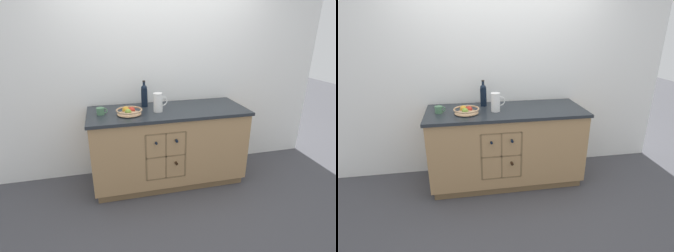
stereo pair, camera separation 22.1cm
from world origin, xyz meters
The scene contains 7 objects.
ground_plane centered at (0.00, 0.00, 0.00)m, with size 14.00×14.00×0.00m, color #424247.
back_wall centered at (0.00, 0.41, 1.27)m, with size 4.40×0.06×2.55m, color white.
kitchen_island centered at (0.00, 0.00, 0.47)m, with size 1.83×0.74×0.93m.
fruit_bowl centered at (-0.46, -0.08, 0.97)m, with size 0.29×0.29×0.09m.
white_pitcher centered at (-0.12, -0.04, 1.04)m, with size 0.16×0.11×0.21m.
ceramic_mug centered at (-0.76, 0.00, 0.97)m, with size 0.12×0.09×0.08m.
standing_wine_bottle centered at (-0.24, 0.19, 1.07)m, with size 0.08×0.08×0.31m.
Camera 1 is at (-0.70, -2.82, 1.82)m, focal length 28.00 mm.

